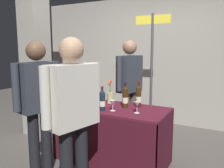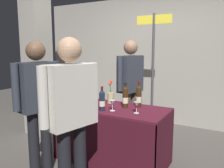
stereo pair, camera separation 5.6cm
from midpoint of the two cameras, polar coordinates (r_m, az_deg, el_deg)
name	(u,v)px [view 2 (the right image)]	position (r m, az deg, el deg)	size (l,w,h in m)	color
ground_plane	(112,160)	(3.25, 0.52, -18.13)	(12.00, 12.00, 0.00)	#514C47
back_partition	(161,60)	(4.71, 12.19, 5.74)	(5.41, 0.12, 2.48)	#9E998E
concrete_pillar	(36,43)	(4.16, -17.72, 9.58)	(0.37, 0.37, 3.12)	gray
tasting_table	(112,124)	(3.06, 0.53, -9.81)	(1.43, 0.68, 0.72)	#4C1423
featured_wine_bottle	(75,95)	(3.01, -8.63, -2.80)	(0.07, 0.07, 0.35)	#192333
display_bottle_0	(88,92)	(3.37, -5.47, -1.89)	(0.07, 0.07, 0.29)	black
display_bottle_1	(102,100)	(2.81, -1.89, -4.02)	(0.07, 0.07, 0.30)	#192333
display_bottle_2	(76,91)	(3.32, -8.39, -1.72)	(0.07, 0.07, 0.36)	black
display_bottle_3	(90,97)	(2.94, -4.91, -3.31)	(0.07, 0.07, 0.31)	black
display_bottle_4	(125,97)	(2.94, 3.82, -3.20)	(0.07, 0.07, 0.32)	#38230F
display_bottle_5	(139,96)	(2.98, 7.11, -3.02)	(0.07, 0.07, 0.34)	#38230F
wine_glass_near_vendor	(137,105)	(2.71, 6.64, -5.14)	(0.07, 0.07, 0.13)	silver
wine_glass_mid	(112,103)	(2.80, 0.69, -4.66)	(0.08, 0.08, 0.13)	silver
flower_vase	(111,96)	(3.19, 0.14, -2.94)	(0.09, 0.09, 0.32)	tan
brochure_stand	(85,97)	(3.28, -6.14, -3.19)	(0.15, 0.01, 0.14)	silver
vendor_presenter	(130,82)	(3.64, 4.94, 0.57)	(0.29, 0.58, 1.60)	#4C4233
taster_foreground_right	(71,108)	(2.11, -9.26, -5.93)	(0.31, 0.62, 1.57)	black
taster_foreground_left	(38,98)	(2.74, -17.17, -3.20)	(0.29, 0.57, 1.55)	black
booth_signpost	(153,63)	(3.88, 10.42, 5.21)	(0.58, 0.04, 2.02)	#47474C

